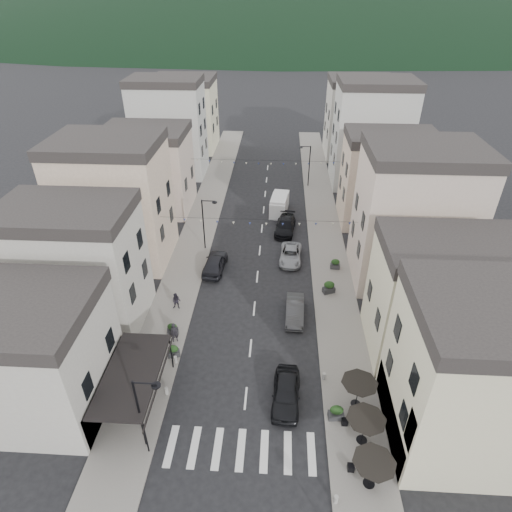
{
  "coord_description": "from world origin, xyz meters",
  "views": [
    {
      "loc": [
        1.91,
        -14.12,
        25.2
      ],
      "look_at": [
        -0.04,
        19.43,
        3.5
      ],
      "focal_mm": 30.0,
      "sensor_mm": 36.0,
      "label": 1
    }
  ],
  "objects_px": {
    "parked_car_c": "(291,255)",
    "parked_car_e": "(215,263)",
    "delivery_van": "(279,204)",
    "parked_car_a": "(286,393)",
    "parked_car_b": "(295,310)",
    "pedestrian_b": "(176,301)",
    "parked_car_d": "(285,226)",
    "pedestrian_a": "(175,333)"
  },
  "relations": [
    {
      "from": "pedestrian_a",
      "to": "pedestrian_b",
      "type": "xyz_separation_m",
      "value": [
        -0.75,
        4.16,
        -0.09
      ]
    },
    {
      "from": "parked_car_a",
      "to": "parked_car_e",
      "type": "height_order",
      "value": "parked_car_e"
    },
    {
      "from": "parked_car_c",
      "to": "delivery_van",
      "type": "xyz_separation_m",
      "value": [
        -1.34,
        11.24,
        0.49
      ]
    },
    {
      "from": "parked_car_e",
      "to": "parked_car_c",
      "type": "bearing_deg",
      "value": -159.68
    },
    {
      "from": "parked_car_c",
      "to": "parked_car_e",
      "type": "relative_size",
      "value": 0.97
    },
    {
      "from": "parked_car_a",
      "to": "parked_car_d",
      "type": "bearing_deg",
      "value": 93.22
    },
    {
      "from": "parked_car_c",
      "to": "parked_car_a",
      "type": "bearing_deg",
      "value": -88.12
    },
    {
      "from": "parked_car_a",
      "to": "pedestrian_b",
      "type": "bearing_deg",
      "value": 139.11
    },
    {
      "from": "parked_car_a",
      "to": "pedestrian_a",
      "type": "xyz_separation_m",
      "value": [
        -9.1,
        5.34,
        0.21
      ]
    },
    {
      "from": "pedestrian_a",
      "to": "parked_car_a",
      "type": "bearing_deg",
      "value": -50.75
    },
    {
      "from": "parked_car_c",
      "to": "parked_car_d",
      "type": "height_order",
      "value": "parked_car_d"
    },
    {
      "from": "parked_car_c",
      "to": "parked_car_d",
      "type": "relative_size",
      "value": 0.91
    },
    {
      "from": "parked_car_c",
      "to": "pedestrian_a",
      "type": "xyz_separation_m",
      "value": [
        -9.6,
        -12.91,
        0.36
      ]
    },
    {
      "from": "parked_car_e",
      "to": "delivery_van",
      "type": "relative_size",
      "value": 0.97
    },
    {
      "from": "parked_car_d",
      "to": "parked_car_e",
      "type": "xyz_separation_m",
      "value": [
        -7.22,
        -8.52,
        0.08
      ]
    },
    {
      "from": "parked_car_a",
      "to": "pedestrian_a",
      "type": "distance_m",
      "value": 10.55
    },
    {
      "from": "parked_car_e",
      "to": "delivery_van",
      "type": "height_order",
      "value": "delivery_van"
    },
    {
      "from": "parked_car_a",
      "to": "pedestrian_b",
      "type": "height_order",
      "value": "pedestrian_b"
    },
    {
      "from": "delivery_van",
      "to": "parked_car_d",
      "type": "bearing_deg",
      "value": -74.39
    },
    {
      "from": "parked_car_c",
      "to": "pedestrian_a",
      "type": "height_order",
      "value": "pedestrian_a"
    },
    {
      "from": "parked_car_d",
      "to": "parked_car_c",
      "type": "bearing_deg",
      "value": -78.06
    },
    {
      "from": "delivery_van",
      "to": "parked_car_a",
      "type": "bearing_deg",
      "value": -81.62
    },
    {
      "from": "delivery_van",
      "to": "pedestrian_a",
      "type": "bearing_deg",
      "value": -102.13
    },
    {
      "from": "parked_car_a",
      "to": "parked_car_b",
      "type": "distance_m",
      "value": 9.11
    },
    {
      "from": "parked_car_e",
      "to": "pedestrian_b",
      "type": "bearing_deg",
      "value": 72.24
    },
    {
      "from": "parked_car_a",
      "to": "pedestrian_a",
      "type": "height_order",
      "value": "pedestrian_a"
    },
    {
      "from": "parked_car_b",
      "to": "parked_car_d",
      "type": "height_order",
      "value": "parked_car_d"
    },
    {
      "from": "parked_car_b",
      "to": "delivery_van",
      "type": "bearing_deg",
      "value": 96.55
    },
    {
      "from": "parked_car_d",
      "to": "parked_car_b",
      "type": "bearing_deg",
      "value": -80.09
    },
    {
      "from": "parked_car_c",
      "to": "pedestrian_b",
      "type": "xyz_separation_m",
      "value": [
        -10.35,
        -8.75,
        0.27
      ]
    },
    {
      "from": "parked_car_e",
      "to": "parked_car_d",
      "type": "bearing_deg",
      "value": -126.34
    },
    {
      "from": "parked_car_b",
      "to": "pedestrian_b",
      "type": "xyz_separation_m",
      "value": [
        -10.63,
        0.43,
        0.21
      ]
    },
    {
      "from": "pedestrian_a",
      "to": "pedestrian_b",
      "type": "relative_size",
      "value": 1.1
    },
    {
      "from": "delivery_van",
      "to": "pedestrian_a",
      "type": "distance_m",
      "value": 25.52
    },
    {
      "from": "parked_car_e",
      "to": "pedestrian_a",
      "type": "xyz_separation_m",
      "value": [
        -1.82,
        -10.62,
        0.18
      ]
    },
    {
      "from": "parked_car_d",
      "to": "pedestrian_b",
      "type": "relative_size",
      "value": 3.23
    },
    {
      "from": "pedestrian_b",
      "to": "parked_car_a",
      "type": "bearing_deg",
      "value": -42.04
    },
    {
      "from": "parked_car_d",
      "to": "pedestrian_b",
      "type": "xyz_separation_m",
      "value": [
        -9.79,
        -14.98,
        0.17
      ]
    },
    {
      "from": "parked_car_d",
      "to": "delivery_van",
      "type": "height_order",
      "value": "delivery_van"
    },
    {
      "from": "parked_car_b",
      "to": "parked_car_e",
      "type": "relative_size",
      "value": 0.9
    },
    {
      "from": "parked_car_c",
      "to": "parked_car_d",
      "type": "xyz_separation_m",
      "value": [
        -0.56,
        6.23,
        0.1
      ]
    },
    {
      "from": "parked_car_e",
      "to": "pedestrian_a",
      "type": "distance_m",
      "value": 10.77
    }
  ]
}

